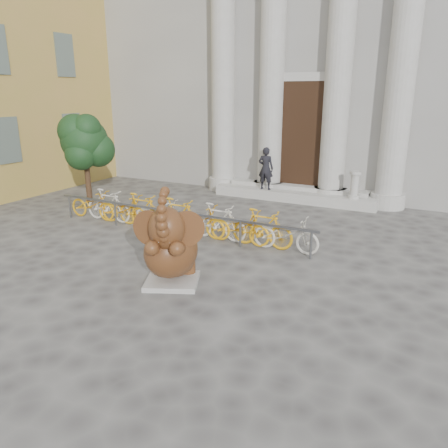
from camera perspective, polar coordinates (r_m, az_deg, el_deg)
The scene contains 8 objects.
ground at distance 8.53m, azimuth -11.73°, elevation -10.30°, with size 80.00×80.00×0.00m, color #474442.
classical_building at distance 21.42m, azimuth 15.10°, elevation 22.11°, with size 22.00×10.70×12.00m.
entrance_steps at distance 16.39m, azimuth 9.22°, elevation 3.77°, with size 6.00×1.20×0.36m, color #A8A59E.
elephant_statue at distance 8.95m, azimuth -6.98°, elevation -3.28°, with size 1.46×1.70×2.14m.
bike_rack at distance 12.33m, azimuth -6.02°, elevation 1.07°, with size 8.23×0.53×1.00m.
tree at distance 15.92m, azimuth -17.72°, elevation 10.16°, with size 1.81×1.65×3.14m.
pedestrian at distance 16.23m, azimuth 5.47°, elevation 7.24°, with size 0.57×0.37×1.56m, color black.
balustrade_post at distance 15.46m, azimuth 16.66°, elevation 4.78°, with size 0.38×0.38×0.92m.
Camera 1 is at (4.93, -5.80, 3.85)m, focal length 35.00 mm.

